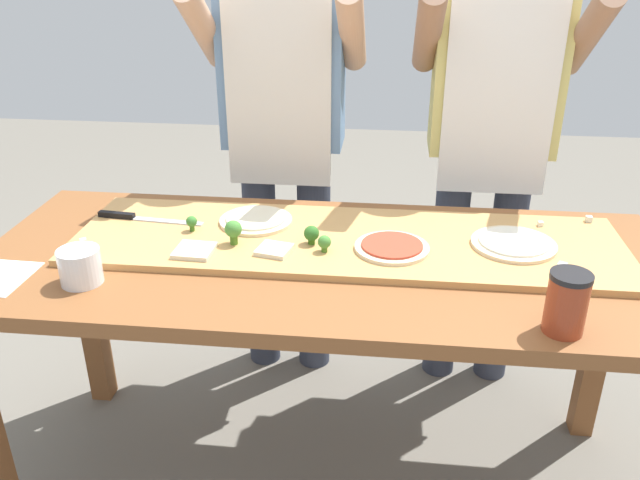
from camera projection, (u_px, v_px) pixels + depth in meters
ground_plane at (324, 478)px, 2.06m from camera, size 8.00×8.00×0.00m
prep_table at (325, 289)px, 1.76m from camera, size 1.83×0.76×0.79m
cutting_board at (346, 241)px, 1.78m from camera, size 1.49×0.44×0.02m
chefs_knife at (135, 217)px, 1.89m from camera, size 0.32×0.05×0.02m
pizza_whole_white_garlic at (514, 243)px, 1.73m from camera, size 0.22×0.22×0.02m
pizza_whole_cheese_artichoke at (256, 220)px, 1.87m from camera, size 0.21×0.21×0.02m
pizza_whole_tomato_red at (392, 247)px, 1.71m from camera, size 0.20×0.20×0.02m
pizza_slice_near_right at (274, 250)px, 1.69m from camera, size 0.10×0.10×0.01m
pizza_slice_far_left at (194, 251)px, 1.69m from camera, size 0.10×0.10×0.01m
broccoli_floret_back_left at (312, 234)px, 1.73m from camera, size 0.04×0.04×0.05m
broccoli_floret_front_left at (325, 243)px, 1.69m from camera, size 0.03×0.03×0.05m
broccoli_floret_back_right at (233, 230)px, 1.72m from camera, size 0.05×0.05×0.07m
broccoli_floret_center_right at (192, 222)px, 1.80m from camera, size 0.03×0.03×0.04m
cheese_crumble_a at (562, 267)px, 1.60m from camera, size 0.03×0.03×0.02m
cheese_crumble_b at (589, 219)px, 1.87m from camera, size 0.02×0.02×0.02m
cheese_crumble_c at (90, 250)px, 1.69m from camera, size 0.02×0.02×0.02m
cheese_crumble_d at (555, 278)px, 1.55m from camera, size 0.02×0.02×0.02m
cheese_crumble_e at (540, 224)px, 1.84m from camera, size 0.02×0.02×0.01m
cheese_crumble_f at (83, 242)px, 1.73m from camera, size 0.02×0.02×0.02m
flour_cup at (80, 268)px, 1.57m from camera, size 0.10×0.10×0.09m
sauce_jar at (567, 303)px, 1.37m from camera, size 0.09×0.09×0.14m
recipe_note at (0, 278)px, 1.61m from camera, size 0.14×0.18×0.00m
cook_left at (284, 116)px, 2.20m from camera, size 0.54×0.39×1.67m
cook_right at (492, 122)px, 2.13m from camera, size 0.54×0.39×1.67m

